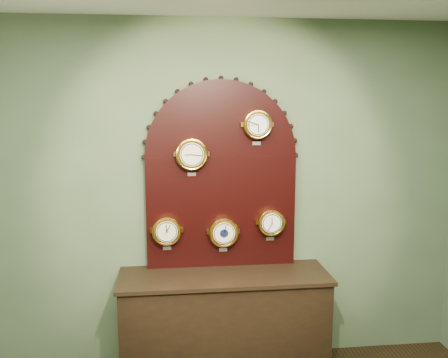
{
  "coord_description": "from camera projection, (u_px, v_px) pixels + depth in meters",
  "views": [
    {
      "loc": [
        -0.41,
        -1.34,
        2.19
      ],
      "look_at": [
        0.0,
        2.25,
        1.58
      ],
      "focal_mm": 38.87,
      "sensor_mm": 36.0,
      "label": 1
    }
  ],
  "objects": [
    {
      "name": "hygrometer",
      "position": [
        167.0,
        231.0,
        3.82
      ],
      "size": [
        0.23,
        0.08,
        0.28
      ],
      "color": "gold",
      "rests_on": "display_board"
    },
    {
      "name": "shop_counter",
      "position": [
        224.0,
        326.0,
        3.84
      ],
      "size": [
        1.6,
        0.5,
        0.8
      ],
      "primitive_type": "cube",
      "color": "black",
      "rests_on": "ground_plane"
    },
    {
      "name": "wall_back",
      "position": [
        221.0,
        196.0,
        3.94
      ],
      "size": [
        4.0,
        0.0,
        4.0
      ],
      "primitive_type": "plane",
      "rotation": [
        1.57,
        0.0,
        0.0
      ],
      "color": "#4B6142",
      "rests_on": "ground"
    },
    {
      "name": "arabic_clock",
      "position": [
        257.0,
        125.0,
        3.76
      ],
      "size": [
        0.23,
        0.08,
        0.28
      ],
      "color": "gold",
      "rests_on": "display_board"
    },
    {
      "name": "tide_clock",
      "position": [
        271.0,
        222.0,
        3.9
      ],
      "size": [
        0.22,
        0.08,
        0.27
      ],
      "color": "gold",
      "rests_on": "display_board"
    },
    {
      "name": "display_board",
      "position": [
        221.0,
        169.0,
        3.85
      ],
      "size": [
        1.26,
        0.06,
        1.53
      ],
      "color": "black",
      "rests_on": "shop_counter"
    },
    {
      "name": "roman_clock",
      "position": [
        192.0,
        154.0,
        3.74
      ],
      "size": [
        0.25,
        0.08,
        0.3
      ],
      "color": "gold",
      "rests_on": "display_board"
    },
    {
      "name": "barometer",
      "position": [
        224.0,
        232.0,
        3.87
      ],
      "size": [
        0.24,
        0.08,
        0.29
      ],
      "color": "gold",
      "rests_on": "display_board"
    }
  ]
}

